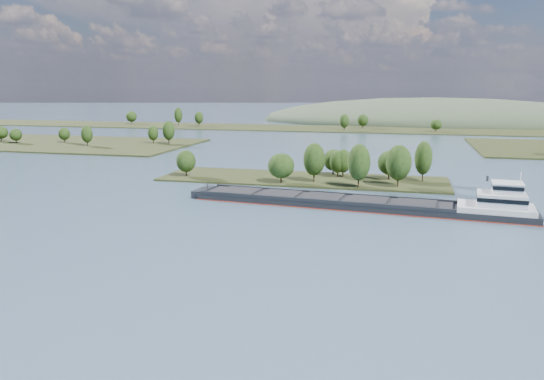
# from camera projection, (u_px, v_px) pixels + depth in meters

# --- Properties ---
(ground) EXTENTS (1800.00, 1800.00, 0.00)m
(ground) POSITION_uv_depth(u_px,v_px,m) (256.00, 221.00, 130.14)
(ground) COLOR #3E536B
(ground) RESTS_ON ground
(tree_island) EXTENTS (100.00, 31.00, 15.23)m
(tree_island) POSITION_uv_depth(u_px,v_px,m) (323.00, 169.00, 182.75)
(tree_island) COLOR black
(tree_island) RESTS_ON ground
(back_shoreline) EXTENTS (900.00, 60.00, 15.69)m
(back_shoreline) POSITION_uv_depth(u_px,v_px,m) (368.00, 129.00, 394.34)
(back_shoreline) COLOR black
(back_shoreline) RESTS_ON ground
(hill_west) EXTENTS (320.00, 160.00, 44.00)m
(hill_west) POSITION_uv_depth(u_px,v_px,m) (435.00, 122.00, 477.10)
(hill_west) COLOR #37452F
(hill_west) RESTS_ON ground
(cargo_barge) EXTENTS (94.28, 20.24, 12.66)m
(cargo_barge) POSITION_uv_depth(u_px,v_px,m) (377.00, 203.00, 143.10)
(cargo_barge) COLOR black
(cargo_barge) RESTS_ON ground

